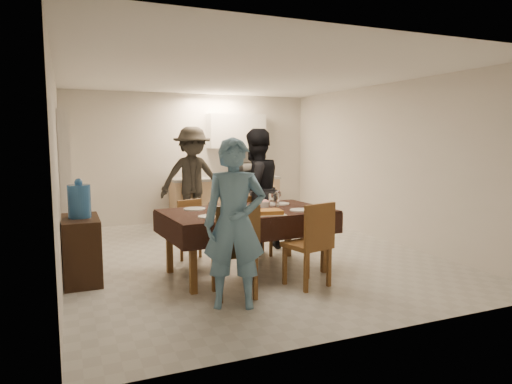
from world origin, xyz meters
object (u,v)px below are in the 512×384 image
(dining_table, at_px, (247,213))
(savoury_tart, at_px, (266,212))
(person_far, at_px, (255,190))
(water_pitcher, at_px, (274,201))
(person_kitchen, at_px, (193,178))
(console, at_px, (82,249))
(water_jug, at_px, (79,201))
(person_near, at_px, (235,223))
(wine_bottle, at_px, (242,199))
(microwave, at_px, (251,170))

(dining_table, xyz_separation_m, savoury_tart, (0.10, -0.38, 0.06))
(savoury_tart, bearing_deg, person_far, 72.53)
(water_pitcher, distance_m, savoury_tart, 0.42)
(dining_table, xyz_separation_m, person_kitchen, (0.12, 3.08, 0.19))
(console, bearing_deg, water_jug, 0.00)
(console, distance_m, person_near, 2.10)
(water_jug, height_order, person_near, person_near)
(person_near, bearing_deg, person_kitchen, 102.02)
(dining_table, relative_size, person_near, 1.25)
(person_near, relative_size, person_kitchen, 0.90)
(savoury_tart, bearing_deg, water_jug, 158.31)
(person_far, bearing_deg, water_pitcher, 62.22)
(savoury_tart, distance_m, person_near, 0.93)
(console, xyz_separation_m, person_kitchen, (2.08, 2.64, 0.57))
(wine_bottle, bearing_deg, dining_table, -45.00)
(wine_bottle, xyz_separation_m, savoury_tart, (0.15, -0.43, -0.11))
(water_pitcher, relative_size, microwave, 0.40)
(person_kitchen, bearing_deg, person_near, -99.21)
(console, height_order, savoury_tart, savoury_tart)
(wine_bottle, relative_size, person_far, 0.15)
(water_pitcher, bearing_deg, person_kitchen, 94.19)
(person_near, height_order, person_kitchen, person_kitchen)
(savoury_tart, height_order, person_near, person_near)
(water_jug, bearing_deg, person_kitchen, 51.82)
(wine_bottle, distance_m, microwave, 3.81)
(water_jug, distance_m, person_near, 2.05)
(console, distance_m, microwave, 4.69)
(savoury_tart, bearing_deg, wine_bottle, 109.23)
(wine_bottle, xyz_separation_m, microwave, (1.55, 3.48, 0.10))
(savoury_tart, bearing_deg, person_kitchen, 89.66)
(console, bearing_deg, wine_bottle, -11.52)
(water_jug, distance_m, microwave, 4.64)
(water_pitcher, bearing_deg, console, 168.04)
(console, distance_m, person_far, 2.64)
(savoury_tart, relative_size, microwave, 0.83)
(wine_bottle, distance_m, savoury_tart, 0.47)
(dining_table, bearing_deg, person_far, 57.93)
(wine_bottle, bearing_deg, water_jug, 168.48)
(water_pitcher, height_order, microwave, microwave)
(water_jug, xyz_separation_m, person_far, (2.51, 0.61, -0.04))
(console, relative_size, microwave, 1.64)
(savoury_tart, distance_m, microwave, 4.16)
(water_jug, bearing_deg, wine_bottle, -11.52)
(console, height_order, water_jug, water_jug)
(dining_table, relative_size, person_far, 1.16)
(dining_table, relative_size, wine_bottle, 7.61)
(microwave, height_order, person_far, person_far)
(water_pitcher, xyz_separation_m, person_kitchen, (-0.23, 3.13, 0.05))
(water_pitcher, height_order, person_kitchen, person_kitchen)
(microwave, bearing_deg, water_pitcher, 72.28)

